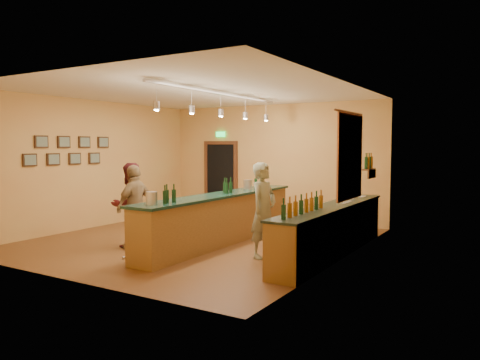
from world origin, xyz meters
The scene contains 17 objects.
floor centered at (0.00, 0.00, 0.00)m, with size 7.00×7.00×0.00m, color brown.
ceiling centered at (0.00, 0.00, 3.20)m, with size 6.50×7.00×0.02m, color silver.
wall_back centered at (0.00, 3.50, 1.60)m, with size 6.50×0.02×3.20m, color tan.
wall_front centered at (0.00, -3.50, 1.60)m, with size 6.50×0.02×3.20m, color tan.
wall_left centered at (-3.25, 0.00, 1.60)m, with size 0.02×7.00×3.20m, color tan.
wall_right centered at (3.25, 0.00, 1.60)m, with size 0.02×7.00×3.20m, color tan.
doorway centered at (-1.70, 3.47, 1.13)m, with size 1.15×0.09×2.48m.
tapestry centered at (3.23, 0.40, 1.85)m, with size 0.03×1.40×1.60m, color maroon.
bottle_shelf centered at (3.17, 1.90, 1.67)m, with size 0.17×0.55×0.54m.
picture_grid centered at (-3.21, -0.75, 1.95)m, with size 0.06×2.20×0.70m, color #382111, non-canonical shape.
back_counter centered at (2.97, 0.18, 0.49)m, with size 0.60×4.55×1.27m.
tasting_bar centered at (0.59, 0.00, 0.61)m, with size 0.73×5.10×1.38m.
pendant_track centered at (0.60, 0.00, 2.98)m, with size 0.11×4.60×0.50m.
bartender centered at (1.95, -0.64, 0.88)m, with size 0.64×0.42×1.75m, color gray.
customer_a centered at (-0.83, -1.22, 0.86)m, with size 0.83×0.65×1.71m, color #59191E.
customer_b centered at (-0.61, -1.29, 0.84)m, with size 0.99×0.41×1.68m, color #997A51.
bar_stool centered at (1.81, 1.74, 0.61)m, with size 0.37×0.37×0.76m.
Camera 1 is at (5.99, -8.16, 2.06)m, focal length 35.00 mm.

